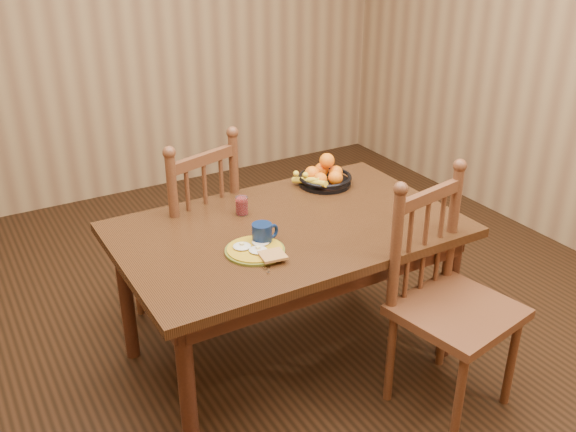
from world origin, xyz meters
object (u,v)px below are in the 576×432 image
dining_table (288,241)px  coffee_mug (263,234)px  chair_far (188,233)px  fruit_bowl (324,177)px  breakfast_plate (256,250)px  chair_near (449,303)px

dining_table → coffee_mug: coffee_mug is taller
dining_table → chair_far: bearing=115.9°
dining_table → fruit_bowl: bearing=38.3°
chair_far → breakfast_plate: bearing=75.3°
breakfast_plate → coffee_mug: coffee_mug is taller
dining_table → chair_near: size_ratio=1.49×
chair_near → fruit_bowl: 1.00m
coffee_mug → fruit_bowl: bearing=35.5°
dining_table → coffee_mug: (-0.19, -0.10, 0.14)m
dining_table → chair_near: chair_near is taller
chair_near → fruit_bowl: (-0.05, 0.96, 0.27)m
chair_far → coffee_mug: chair_far is taller
breakfast_plate → fruit_bowl: (0.67, 0.48, 0.03)m
chair_far → coffee_mug: (0.10, -0.69, 0.28)m
chair_near → breakfast_plate: (-0.71, 0.48, 0.24)m
coffee_mug → fruit_bowl: (0.60, 0.43, -0.00)m
chair_far → chair_near: (0.74, -1.21, -0.00)m
chair_far → fruit_bowl: chair_far is taller
chair_far → coffee_mug: 0.75m
fruit_bowl → dining_table: bearing=-141.7°
breakfast_plate → fruit_bowl: 0.82m
breakfast_plate → chair_far: bearing=92.5°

